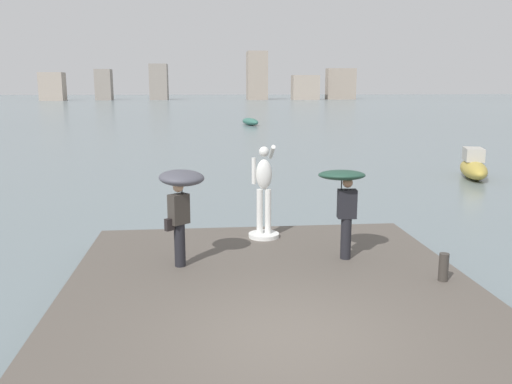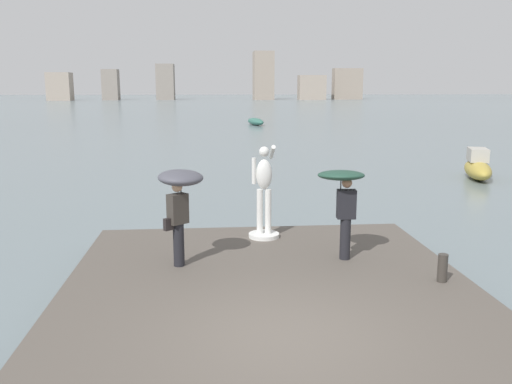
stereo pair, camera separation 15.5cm
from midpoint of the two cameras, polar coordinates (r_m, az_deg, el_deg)
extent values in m
plane|color=slate|center=(47.43, -4.33, 6.37)|extent=(400.00, 400.00, 0.00)
cube|color=#564F47|center=(9.65, 1.57, -11.83)|extent=(7.56, 9.13, 0.40)
cylinder|color=white|center=(12.96, 0.49, -4.60)|extent=(0.73, 0.73, 0.09)
cylinder|color=white|center=(12.80, 0.05, -2.08)|extent=(0.15, 0.15, 1.08)
cylinder|color=white|center=(12.82, 0.94, -2.06)|extent=(0.15, 0.15, 1.08)
ellipsoid|color=white|center=(12.63, 0.50, 1.89)|extent=(0.38, 0.26, 0.71)
sphere|color=white|center=(12.56, 0.50, 4.30)|extent=(0.24, 0.24, 0.24)
cylinder|color=white|center=(12.60, -0.59, 2.25)|extent=(0.10, 0.10, 0.62)
cylinder|color=white|center=(12.85, 1.35, 4.25)|extent=(0.10, 0.59, 0.40)
cylinder|color=black|center=(10.95, -8.48, -5.57)|extent=(0.22, 0.22, 0.88)
cube|color=#38332D|center=(10.76, -8.60, -1.80)|extent=(0.45, 0.43, 0.60)
sphere|color=tan|center=(10.67, -8.67, 0.53)|extent=(0.21, 0.21, 0.21)
cylinder|color=#262626|center=(10.80, -8.25, -0.15)|extent=(0.02, 0.02, 0.49)
ellipsoid|color=#4C4C56|center=(10.74, -8.30, 1.50)|extent=(1.28, 1.28, 0.34)
cube|color=black|center=(10.72, -9.57, -3.42)|extent=(0.20, 0.19, 0.24)
cylinder|color=black|center=(11.43, 9.12, -4.87)|extent=(0.22, 0.22, 0.88)
cube|color=black|center=(11.25, 9.23, -1.25)|extent=(0.40, 0.27, 0.60)
sphere|color=#A87A5B|center=(11.16, 9.31, 0.99)|extent=(0.21, 0.21, 0.21)
cylinder|color=#262626|center=(11.20, 8.64, 0.28)|extent=(0.02, 0.02, 0.50)
ellipsoid|color=#234738|center=(11.15, 8.69, 1.79)|extent=(1.03, 1.04, 0.27)
cylinder|color=#38332D|center=(10.65, 18.87, -7.55)|extent=(0.18, 0.18, 0.53)
ellipsoid|color=#B2993D|center=(25.28, 21.89, 2.25)|extent=(1.94, 3.44, 0.78)
cube|color=#B2ADA3|center=(25.44, 21.90, 3.72)|extent=(1.08, 1.41, 0.57)
ellipsoid|color=#336B5B|center=(55.51, -0.70, 7.48)|extent=(1.97, 4.22, 0.71)
cube|color=#A89989|center=(157.03, -20.80, 10.41)|extent=(6.21, 4.91, 7.44)
cube|color=gray|center=(158.13, -15.86, 10.89)|extent=(4.35, 4.54, 8.42)
cube|color=gray|center=(158.30, -10.28, 11.41)|extent=(4.94, 6.73, 9.96)
cube|color=gray|center=(157.29, 0.06, 12.23)|extent=(5.57, 7.59, 13.49)
cube|color=#A89989|center=(157.11, 5.21, 10.98)|extent=(7.61, 4.55, 6.88)
cube|color=gray|center=(163.15, 8.93, 11.26)|extent=(8.36, 4.00, 8.92)
camera|label=1|loc=(0.08, -90.36, -0.07)|focal=37.74mm
camera|label=2|loc=(0.08, 89.64, 0.07)|focal=37.74mm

